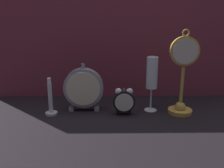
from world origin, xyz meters
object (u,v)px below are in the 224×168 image
Objects in this scene: brass_candlestick at (51,102)px; mantel_clock_silver at (84,88)px; alarm_clock_twin_bell at (124,100)px; pocket_watch_on_stand at (182,79)px; champagne_flute at (152,76)px.

mantel_clock_silver is at bearing 18.48° from brass_candlestick.
alarm_clock_twin_bell is 0.18m from mantel_clock_silver.
alarm_clock_twin_bell is (-0.24, -0.01, -0.08)m from pocket_watch_on_stand.
alarm_clock_twin_bell is 0.16m from champagne_flute.
brass_candlestick is (-0.54, -0.01, -0.09)m from pocket_watch_on_stand.
mantel_clock_silver is at bearing 164.33° from alarm_clock_twin_bell.
mantel_clock_silver is 0.88× the size of champagne_flute.
champagne_flute is 0.43m from brass_candlestick.
champagne_flute is 1.50× the size of brass_candlestick.
mantel_clock_silver is 0.29m from champagne_flute.
mantel_clock_silver reaches higher than brass_candlestick.
alarm_clock_twin_bell is 0.48× the size of champagne_flute.
brass_candlestick is (-0.42, -0.04, -0.10)m from champagne_flute.
pocket_watch_on_stand is at bearing -4.83° from mantel_clock_silver.
pocket_watch_on_stand is 0.41m from mantel_clock_silver.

